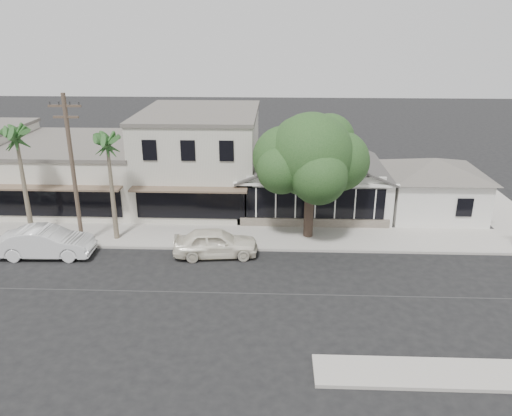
{
  "coord_description": "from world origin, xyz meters",
  "views": [
    {
      "loc": [
        2.45,
        -21.51,
        12.45
      ],
      "look_at": [
        1.33,
        6.0,
        2.28
      ],
      "focal_mm": 35.0,
      "sensor_mm": 36.0,
      "label": 1
    }
  ],
  "objects_px": {
    "shade_tree": "(310,157)",
    "utility_pole": "(73,169)",
    "car_0": "(216,243)",
    "car_1": "(46,242)"
  },
  "relations": [
    {
      "from": "car_0",
      "to": "car_1",
      "type": "xyz_separation_m",
      "value": [
        -9.57,
        -0.46,
        0.05
      ]
    },
    {
      "from": "car_1",
      "to": "utility_pole",
      "type": "bearing_deg",
      "value": -47.11
    },
    {
      "from": "car_0",
      "to": "car_1",
      "type": "relative_size",
      "value": 0.91
    },
    {
      "from": "utility_pole",
      "to": "shade_tree",
      "type": "relative_size",
      "value": 1.16
    },
    {
      "from": "car_1",
      "to": "shade_tree",
      "type": "height_order",
      "value": "shade_tree"
    },
    {
      "from": "car_0",
      "to": "utility_pole",
      "type": "bearing_deg",
      "value": 77.13
    },
    {
      "from": "utility_pole",
      "to": "car_1",
      "type": "height_order",
      "value": "utility_pole"
    },
    {
      "from": "shade_tree",
      "to": "car_0",
      "type": "bearing_deg",
      "value": -150.83
    },
    {
      "from": "utility_pole",
      "to": "shade_tree",
      "type": "bearing_deg",
      "value": 8.4
    },
    {
      "from": "shade_tree",
      "to": "utility_pole",
      "type": "bearing_deg",
      "value": -171.6
    }
  ]
}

